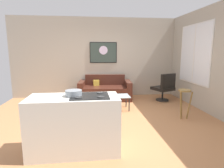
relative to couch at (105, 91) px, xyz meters
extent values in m
cube|color=#B87A4C|center=(-0.02, -1.92, -0.31)|extent=(6.40, 6.40, 0.04)
cube|color=#B1A694|center=(-0.02, 0.50, 1.11)|extent=(6.40, 0.05, 2.80)
cube|color=#ACA494|center=(2.60, -1.62, 1.11)|extent=(0.05, 6.40, 2.80)
cube|color=#482219|center=(0.00, -0.04, -0.06)|extent=(1.47, 0.99, 0.44)
cube|color=#482219|center=(0.03, 0.32, 0.34)|extent=(1.41, 0.28, 0.37)
cube|color=#482219|center=(-0.79, 0.03, 0.03)|extent=(0.25, 0.89, 0.62)
cube|color=#482219|center=(0.79, -0.10, 0.03)|extent=(0.25, 0.89, 0.62)
cube|color=gold|center=(-0.30, 0.15, 0.26)|extent=(0.21, 0.12, 0.20)
cube|color=silver|center=(0.16, -1.21, 0.10)|extent=(0.85, 0.52, 0.02)
cylinder|color=#232326|center=(-0.22, -1.43, -0.10)|extent=(0.03, 0.03, 0.38)
cylinder|color=#232326|center=(0.55, -1.43, -0.10)|extent=(0.03, 0.03, 0.38)
cylinder|color=#232326|center=(-0.22, -0.99, -0.10)|extent=(0.03, 0.03, 0.38)
cylinder|color=#232326|center=(0.55, -0.99, -0.10)|extent=(0.03, 0.03, 0.38)
cylinder|color=black|center=(1.89, -0.43, -0.27)|extent=(0.41, 0.41, 0.04)
cylinder|color=black|center=(1.89, -0.43, -0.06)|extent=(0.06, 0.06, 0.38)
cube|color=black|center=(1.89, -0.43, 0.12)|extent=(0.77, 0.76, 0.10)
cube|color=black|center=(1.97, -0.63, 0.40)|extent=(0.57, 0.31, 0.46)
cylinder|color=olive|center=(1.76, -2.12, 0.41)|extent=(0.30, 0.30, 0.03)
cylinder|color=olive|center=(1.76, -1.99, 0.06)|extent=(0.04, 0.12, 0.68)
cylinder|color=olive|center=(1.65, -2.18, 0.06)|extent=(0.13, 0.09, 0.68)
cylinder|color=olive|center=(1.87, -2.18, 0.06)|extent=(0.13, 0.09, 0.68)
cube|color=silver|center=(-0.76, -3.37, 0.18)|extent=(1.43, 0.64, 0.93)
cube|color=black|center=(-0.50, -3.37, 0.65)|extent=(0.60, 0.52, 0.01)
cylinder|color=#2D2D2D|center=(-0.67, -3.51, 0.66)|extent=(0.11, 0.11, 0.01)
cylinder|color=#2D2D2D|center=(-0.33, -3.51, 0.66)|extent=(0.11, 0.11, 0.01)
cylinder|color=#2D2D2D|center=(-0.67, -3.23, 0.66)|extent=(0.11, 0.11, 0.01)
cylinder|color=#2D2D2D|center=(-0.33, -3.23, 0.66)|extent=(0.11, 0.11, 0.01)
cylinder|color=#89939C|center=(-0.76, -3.33, 0.65)|extent=(0.14, 0.14, 0.01)
cylinder|color=#89939C|center=(-0.76, -3.33, 0.69)|extent=(0.26, 0.26, 0.10)
cube|color=black|center=(-0.02, 0.46, 1.29)|extent=(0.96, 0.01, 0.73)
cube|color=#37463F|center=(-0.02, 0.46, 1.29)|extent=(0.91, 0.02, 0.68)
cylinder|color=silver|center=(-0.02, 0.44, 1.38)|extent=(0.30, 0.01, 0.30)
cube|color=silver|center=(2.57, -1.02, 1.26)|extent=(0.02, 1.61, 1.74)
cube|color=white|center=(2.56, -1.02, 1.26)|extent=(0.01, 1.53, 1.66)
cube|color=silver|center=(2.55, -1.02, 1.26)|extent=(0.01, 0.04, 1.66)
camera|label=1|loc=(-0.49, -6.28, 1.35)|focal=30.02mm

